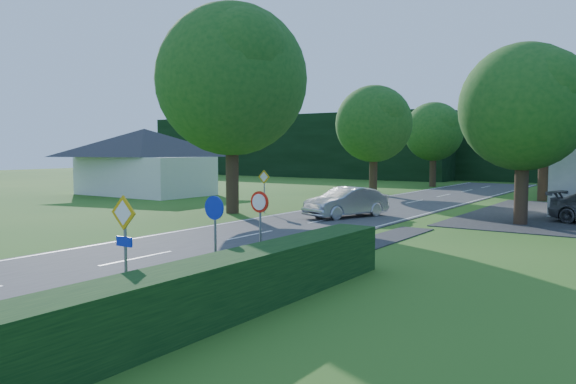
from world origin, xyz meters
The scene contains 19 objects.
road centered at (0.00, 20.00, 0.02)m, with size 7.00×80.00×0.04m, color #323234.
line_edge_left centered at (-3.25, 20.00, 0.04)m, with size 0.12×80.00×0.01m, color white.
line_edge_right centered at (3.25, 20.00, 0.04)m, with size 0.12×80.00×0.01m, color white.
line_centre centered at (0.00, 20.00, 0.04)m, with size 0.12×80.00×0.01m, color white, non-canonical shape.
tree_main centered at (-6.00, 24.00, 5.82)m, with size 9.40×9.40×11.64m, color #174D17, non-canonical shape.
tree_left_far centered at (-5.00, 40.00, 4.29)m, with size 7.00×7.00×8.58m, color #174D17, non-canonical shape.
tree_right_far centered at (7.00, 42.00, 4.54)m, with size 7.40×7.40×9.09m, color #174D17, non-canonical shape.
tree_left_back centered at (-4.50, 52.00, 4.04)m, with size 6.60×6.60×8.07m, color #174D17, non-canonical shape.
tree_right_back centered at (6.00, 50.00, 3.78)m, with size 6.20×6.20×7.56m, color #174D17, non-canonical shape.
tree_right_mid centered at (8.50, 28.00, 4.29)m, with size 7.00×7.00×8.58m, color #174D17, non-canonical shape.
treeline_left centered at (-28.00, 62.00, 4.00)m, with size 44.00×6.00×8.00m, color black.
bungalow_left centered at (-20.00, 30.00, 2.71)m, with size 11.00×6.50×5.20m.
streetlight centered at (8.06, 30.00, 4.46)m, with size 2.03×0.18×8.00m.
sign_priority_right centered at (4.30, 7.98, 1.80)m, with size 0.78×0.09×2.59m.
sign_roundabout centered at (4.30, 10.98, 1.67)m, with size 0.64×0.08×2.37m.
sign_speed_limit centered at (4.30, 12.97, 1.77)m, with size 0.64×0.11×2.37m.
sign_priority_left centered at (-4.50, 24.98, 1.72)m, with size 0.78×0.09×2.44m.
moving_car centered at (0.30, 25.79, 0.82)m, with size 1.66×4.76×1.57m, color #AEAFB3.
motorcycle centered at (-0.35, 29.38, 0.52)m, with size 0.64×1.83×0.96m, color black.
Camera 1 is at (14.31, -0.21, 3.62)m, focal length 35.00 mm.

